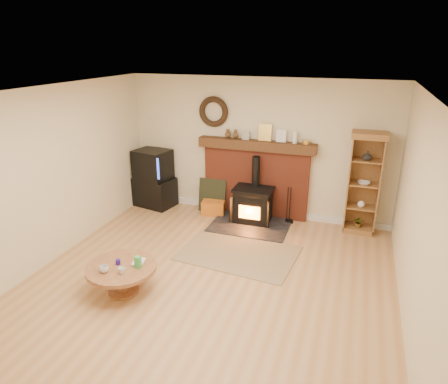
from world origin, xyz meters
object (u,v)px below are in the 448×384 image
at_px(wood_stove, 252,207).
at_px(coffee_table, 122,271).
at_px(curio_cabinet, 364,183).
at_px(tv_unit, 154,179).

relative_size(wood_stove, coffee_table, 1.51).
xyz_separation_m(wood_stove, curio_cabinet, (1.88, 0.28, 0.58)).
relative_size(tv_unit, curio_cabinet, 0.65).
bearing_deg(curio_cabinet, wood_stove, -171.42).
bearing_deg(wood_stove, curio_cabinet, 8.58).
bearing_deg(coffee_table, wood_stove, 68.62).
bearing_deg(wood_stove, tv_unit, 174.65).
xyz_separation_m(wood_stove, coffee_table, (-1.06, -2.71, 0.00)).
relative_size(curio_cabinet, coffee_table, 1.93).
height_order(tv_unit, curio_cabinet, curio_cabinet).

